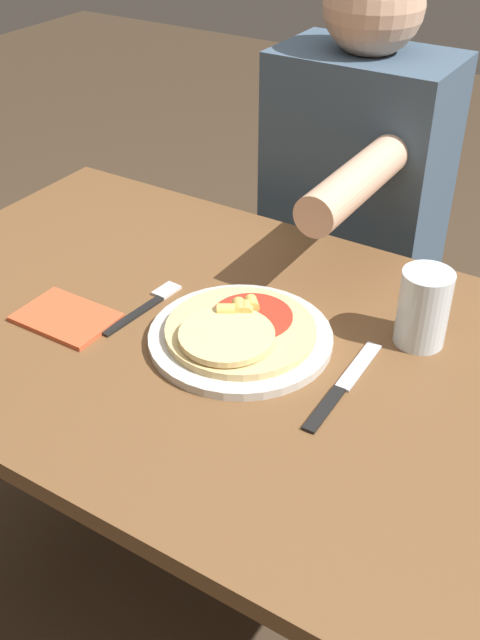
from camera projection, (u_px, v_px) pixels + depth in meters
The scene contains 9 objects.
ground_plane at pixel (237, 624), 1.55m from camera, with size 8.00×8.00×0.00m, color #423323.
dining_table at pixel (236, 396), 1.20m from camera, with size 1.27×0.75×0.73m.
plate at pixel (240, 338), 1.13m from camera, with size 0.28×0.28×0.01m.
pizza at pixel (238, 330), 1.11m from camera, with size 0.23×0.23×0.04m.
fork at pixel (147, 305), 1.21m from camera, with size 0.03×0.18×0.00m.
knife at pixel (342, 386), 1.04m from camera, with size 0.02×0.22×0.00m.
drinking_glass at pixel (423, 308), 1.10m from camera, with size 0.08×0.08×0.12m.
napkin at pixel (66, 317), 1.18m from camera, with size 0.15×0.11×0.01m.
person_diner at pixel (354, 211), 1.57m from camera, with size 0.35×0.52×1.20m.
Camera 1 is at (0.49, -0.77, 1.41)m, focal length 42.00 mm.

